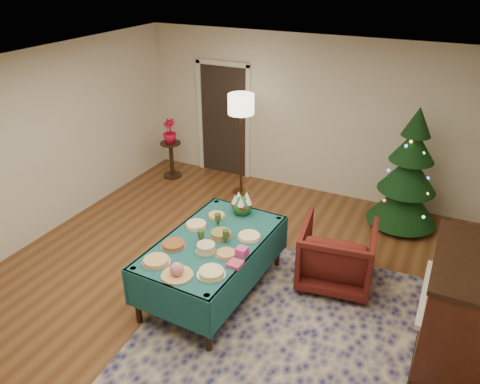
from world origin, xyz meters
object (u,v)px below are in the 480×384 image
at_px(potted_plant, 170,136).
at_px(christmas_tree, 408,175).
at_px(armchair, 337,252).
at_px(buffet_table, 213,251).
at_px(floor_lamp, 241,111).
at_px(piano, 455,308).
at_px(gift_box, 242,252).
at_px(side_table, 172,160).

height_order(potted_plant, christmas_tree, christmas_tree).
distance_m(armchair, christmas_tree, 1.98).
height_order(buffet_table, floor_lamp, floor_lamp).
xyz_separation_m(floor_lamp, piano, (3.60, -2.39, -0.93)).
bearing_deg(gift_box, piano, 8.45).
xyz_separation_m(floor_lamp, christmas_tree, (2.74, 0.10, -0.66)).
bearing_deg(gift_box, side_table, 135.32).
bearing_deg(potted_plant, piano, -25.77).
relative_size(gift_box, floor_lamp, 0.07).
relative_size(armchair, potted_plant, 2.09).
height_order(side_table, christmas_tree, christmas_tree).
distance_m(armchair, piano, 1.54).
relative_size(floor_lamp, side_table, 2.60).
height_order(buffet_table, side_table, buffet_table).
height_order(floor_lamp, potted_plant, floor_lamp).
height_order(floor_lamp, christmas_tree, christmas_tree).
relative_size(side_table, piano, 0.50).
bearing_deg(side_table, potted_plant, 0.00).
distance_m(side_table, potted_plant, 0.48).
height_order(potted_plant, piano, piano).
xyz_separation_m(buffet_table, armchair, (1.31, 0.86, -0.14)).
bearing_deg(piano, floor_lamp, 146.40).
bearing_deg(christmas_tree, buffet_table, -124.29).
relative_size(gift_box, armchair, 0.13).
bearing_deg(armchair, christmas_tree, -114.42).
height_order(gift_box, armchair, armchair).
xyz_separation_m(armchair, piano, (1.40, -0.64, 0.12)).
bearing_deg(piano, side_table, 154.23).
distance_m(floor_lamp, side_table, 1.91).
bearing_deg(buffet_table, armchair, 33.10).
distance_m(gift_box, piano, 2.30).
height_order(armchair, floor_lamp, floor_lamp).
height_order(gift_box, christmas_tree, christmas_tree).
bearing_deg(gift_box, floor_lamp, 116.06).
xyz_separation_m(buffet_table, floor_lamp, (-0.88, 2.61, 0.91)).
distance_m(gift_box, floor_lamp, 3.12).
xyz_separation_m(buffet_table, side_table, (-2.38, 2.68, -0.27)).
bearing_deg(potted_plant, buffet_table, -48.40).
height_order(armchair, piano, piano).
distance_m(buffet_table, piano, 2.72).
xyz_separation_m(floor_lamp, potted_plant, (-1.49, 0.07, -0.71)).
xyz_separation_m(buffet_table, christmas_tree, (1.85, 2.72, 0.26)).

